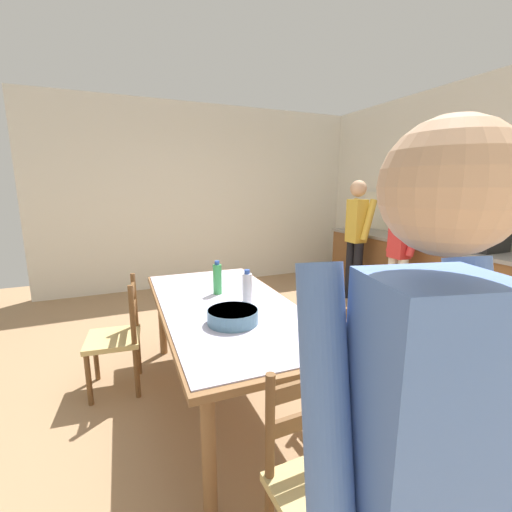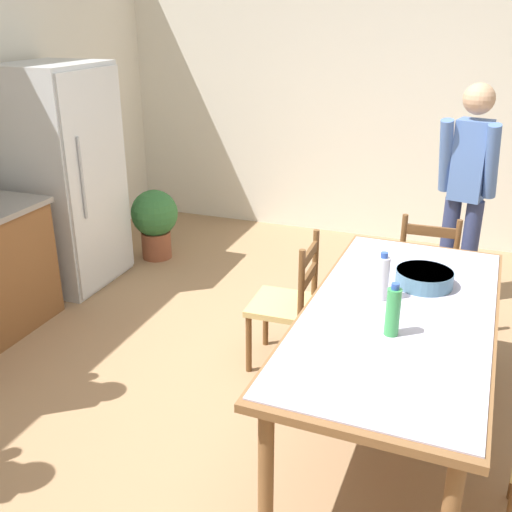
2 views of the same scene
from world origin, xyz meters
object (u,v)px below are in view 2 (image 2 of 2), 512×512
refrigerator (64,178)px  chair_head_end (426,272)px  dining_table (398,323)px  bottle_off_centre (382,278)px  bottle_near_centre (393,311)px  serving_bowl (424,277)px  chair_side_far_right (288,304)px  potted_plant (155,219)px  person_by_table (467,185)px

refrigerator → chair_head_end: (0.19, -2.97, -0.48)m
dining_table → bottle_off_centre: bearing=47.5°
bottle_near_centre → chair_head_end: (1.59, -0.05, -0.46)m
bottle_off_centre → chair_head_end: bearing=-7.3°
chair_head_end → serving_bowl: bearing=90.8°
bottle_near_centre → serving_bowl: size_ratio=0.84×
serving_bowl → dining_table: bearing=167.2°
bottle_near_centre → bottle_off_centre: 0.38m
dining_table → chair_side_far_right: bearing=57.0°
bottle_near_centre → potted_plant: bottle_near_centre is taller
dining_table → bottle_off_centre: 0.26m
chair_side_far_right → potted_plant: size_ratio=1.36×
bottle_near_centre → bottle_off_centre: (0.37, 0.11, 0.00)m
potted_plant → person_by_table: bearing=-89.1°
bottle_near_centre → bottle_off_centre: same height
person_by_table → bottle_near_centre: bearing=7.4°
refrigerator → chair_head_end: refrigerator is taller
serving_bowl → chair_side_far_right: chair_side_far_right is taller
dining_table → person_by_table: size_ratio=1.21×
refrigerator → bottle_near_centre: size_ratio=6.82×
refrigerator → dining_table: bearing=-111.3°
bottle_off_centre → person_by_table: 1.81m
refrigerator → bottle_near_centre: 3.24m
bottle_off_centre → chair_side_far_right: size_ratio=0.30×
bottle_off_centre → refrigerator: bearing=69.7°
dining_table → bottle_near_centre: bearing=178.4°
bottle_near_centre → potted_plant: 3.30m
person_by_table → serving_bowl: bearing=8.2°
refrigerator → chair_side_far_right: bearing=-106.7°
bottle_off_centre → potted_plant: size_ratio=0.40×
bottle_off_centre → chair_head_end: (1.22, -0.16, -0.46)m
chair_head_end → dining_table: bearing=86.6°
bottle_off_centre → serving_bowl: bottle_off_centre is taller
dining_table → chair_head_end: chair_head_end is taller
serving_bowl → potted_plant: 3.01m
bottle_near_centre → person_by_table: bearing=-6.4°
dining_table → serving_bowl: (0.36, -0.08, 0.13)m
serving_bowl → potted_plant: size_ratio=0.48×
dining_table → bottle_off_centre: bottle_off_centre is taller
person_by_table → potted_plant: (-0.04, 2.73, -0.59)m
bottle_near_centre → chair_head_end: size_ratio=0.30×
refrigerator → serving_bowl: bearing=-104.6°
chair_head_end → chair_side_far_right: (-0.84, 0.80, 0.00)m
serving_bowl → person_by_table: bearing=-5.6°
chair_side_far_right → bottle_off_centre: bearing=57.4°
bottle_off_centre → chair_head_end: size_ratio=0.30×
person_by_table → chair_side_far_right: bearing=-21.7°
potted_plant → bottle_off_centre: bearing=-126.0°
bottle_near_centre → person_by_table: person_by_table is taller
dining_table → bottle_off_centre: (0.11, 0.12, 0.20)m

